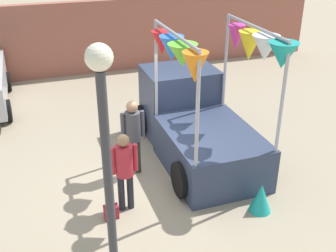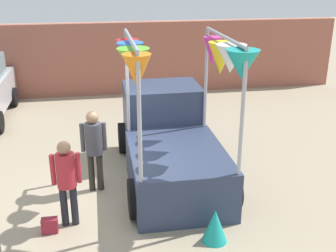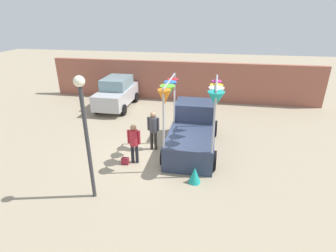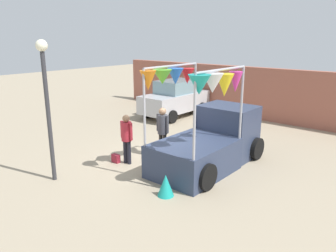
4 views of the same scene
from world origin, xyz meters
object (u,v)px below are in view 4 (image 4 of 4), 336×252
Objects in this scene: parked_car at (175,98)px; vendor_truck at (212,136)px; street_lamp at (46,92)px; folded_kite_bundle_teal at (166,185)px; person_vendor at (163,127)px; person_customer at (127,134)px; handbag at (116,158)px.

vendor_truck is at bearing -41.25° from parked_car.
folded_kite_bundle_teal is at bearing 22.85° from street_lamp.
vendor_truck is at bearing 17.20° from person_vendor.
street_lamp is 6.68× the size of folded_kite_bundle_teal.
parked_car is 1.00× the size of street_lamp.
folded_kite_bundle_teal is at bearing -20.64° from person_customer.
vendor_truck reaches higher than parked_car.
person_customer is at bearing 29.74° from handbag.
person_vendor is (3.53, -5.06, 0.12)m from parked_car.
handbag is at bearing -142.21° from vendor_truck.
handbag is 0.47× the size of folded_kite_bundle_teal.
folded_kite_bundle_teal is (5.51, -7.22, -0.64)m from parked_car.
parked_car reaches higher than handbag.
person_customer is 5.91× the size of handbag.
vendor_truck is 2.38× the size of person_vendor.
vendor_truck is 3.26m from handbag.
handbag is at bearing -120.55° from person_vendor.
street_lamp reaches higher than person_vendor.
person_vendor reaches higher than folded_kite_bundle_teal.
parked_car is 6.67× the size of folded_kite_bundle_teal.
handbag is at bearing -150.26° from person_customer.
handbag is (-2.50, -1.94, -0.81)m from vendor_truck.
vendor_truck reaches higher than handbag.
person_customer is 1.32m from person_vendor.
person_vendor is (0.49, 1.22, 0.07)m from person_customer.
handbag is (-0.84, -1.42, -0.93)m from person_vendor.
vendor_truck is 5.19m from street_lamp.
vendor_truck reaches higher than folded_kite_bundle_teal.
handbag is 2.92m from folded_kite_bundle_teal.
vendor_truck is at bearing 37.79° from handbag.
person_customer is 0.95m from handbag.
parked_car is at bearing 138.75° from vendor_truck.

